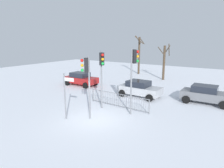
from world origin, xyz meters
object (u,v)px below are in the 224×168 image
car_red_mid (81,79)px  bare_tree_left (164,61)px  bare_tree_centre (139,54)px  car_silver_trailing (140,89)px  traffic_light_mid_right (102,67)px  car_grey_near (206,94)px  direction_sign_post (66,94)px  traffic_light_mid_left (87,74)px  traffic_light_foreground_left (134,67)px

car_red_mid → bare_tree_left: size_ratio=0.83×
bare_tree_left → bare_tree_centre: size_ratio=0.81×
car_silver_trailing → bare_tree_left: 9.18m
traffic_light_mid_right → car_silver_trailing: (0.90, 4.49, -2.37)m
car_grey_near → bare_tree_left: bearing=127.8°
traffic_light_mid_right → bare_tree_centre: (-4.72, 15.82, -0.20)m
direction_sign_post → car_red_mid: (-5.96, 8.00, -0.92)m
traffic_light_mid_right → car_silver_trailing: size_ratio=1.11×
traffic_light_mid_left → car_silver_trailing: size_ratio=1.06×
bare_tree_centre → traffic_light_mid_right: bearing=-73.4°
traffic_light_mid_left → direction_sign_post: size_ratio=1.36×
traffic_light_mid_right → car_silver_trailing: traffic_light_mid_right is taller
traffic_light_mid_left → direction_sign_post: traffic_light_mid_left is taller
traffic_light_foreground_left → traffic_light_mid_left: size_ratio=1.12×
traffic_light_foreground_left → traffic_light_mid_right: 2.44m
car_grey_near → bare_tree_left: size_ratio=0.83×
traffic_light_foreground_left → car_grey_near: bearing=93.3°
car_silver_trailing → bare_tree_centre: 12.84m
car_silver_trailing → bare_tree_left: (-0.92, 8.99, 1.61)m
car_red_mid → bare_tree_left: bearing=50.8°
car_red_mid → traffic_light_mid_left: bearing=-46.1°
traffic_light_mid_left → traffic_light_mid_right: bearing=-36.5°
direction_sign_post → car_grey_near: (6.97, 8.58, -0.92)m
direction_sign_post → bare_tree_left: size_ratio=0.65×
traffic_light_foreground_left → direction_sign_post: size_ratio=1.51×
traffic_light_foreground_left → direction_sign_post: 4.75m
traffic_light_mid_left → direction_sign_post: 1.89m
traffic_light_foreground_left → traffic_light_mid_left: traffic_light_foreground_left is taller
traffic_light_mid_left → car_red_mid: (-7.11, 7.24, -2.22)m
traffic_light_mid_right → direction_sign_post: bearing=25.2°
direction_sign_post → bare_tree_left: bare_tree_left is taller
car_red_mid → car_silver_trailing: bearing=-5.2°
traffic_light_mid_left → traffic_light_mid_right: size_ratio=0.95×
car_silver_trailing → car_red_mid: (-7.61, 0.62, 0.00)m
traffic_light_mid_left → car_red_mid: bearing=-2.4°
car_grey_near → bare_tree_left: bare_tree_left is taller
traffic_light_mid_left → car_silver_trailing: (0.51, 6.62, -2.22)m
traffic_light_mid_right → car_red_mid: (-6.71, 5.10, -2.37)m
traffic_light_foreground_left → traffic_light_mid_right: bearing=-136.3°
car_red_mid → car_grey_near: bearing=2.0°
car_silver_trailing → car_grey_near: bearing=14.7°
car_red_mid → traffic_light_mid_right: bearing=-37.8°
traffic_light_foreground_left → car_red_mid: size_ratio=1.19×
bare_tree_left → bare_tree_centre: (-4.69, 2.35, 0.56)m
bare_tree_left → car_red_mid: bearing=-128.6°
direction_sign_post → car_red_mid: size_ratio=0.79×
car_red_mid → bare_tree_left: bare_tree_left is taller
car_silver_trailing → bare_tree_centre: bare_tree_centre is taller
traffic_light_foreground_left → bare_tree_centre: 17.15m
traffic_light_mid_left → car_silver_trailing: bearing=-51.3°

